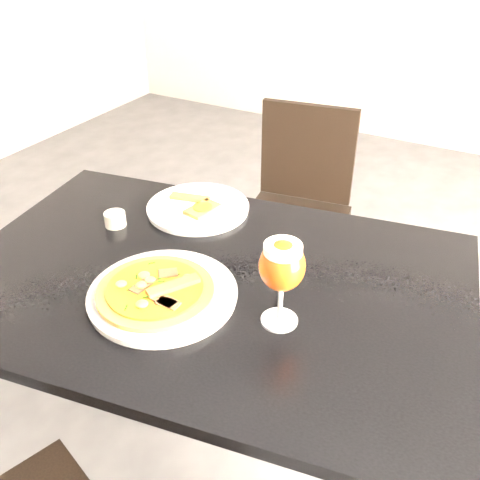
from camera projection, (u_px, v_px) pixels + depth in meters
The scene contains 9 objects.
dining_table at pixel (208, 306), 1.30m from camera, with size 1.31×0.99×0.75m.
chair_far at pixel (297, 207), 2.11m from camera, with size 0.45×0.45×0.84m.
plate_main at pixel (163, 295), 1.18m from camera, with size 0.33×0.33×0.02m, color white.
pizza at pixel (156, 290), 1.16m from camera, with size 0.26×0.26×0.03m.
plate_second at pixel (198, 208), 1.51m from camera, with size 0.28×0.28×0.02m, color white.
crust_scraps at pixel (198, 205), 1.50m from camera, with size 0.16×0.12×0.01m.
loose_crust at pixel (182, 258), 1.30m from camera, with size 0.11×0.02×0.01m, color olive.
sauce_cup at pixel (115, 219), 1.43m from camera, with size 0.06×0.06×0.04m.
beer_glass at pixel (282, 266), 1.04m from camera, with size 0.09×0.09×0.20m.
Camera 1 is at (0.54, -0.78, 1.50)m, focal length 40.00 mm.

